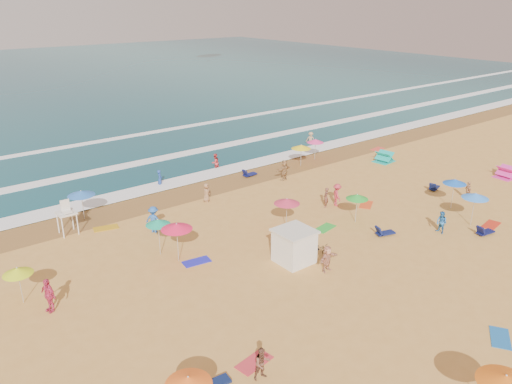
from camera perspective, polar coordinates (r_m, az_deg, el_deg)
ground at (r=32.16m, az=2.65°, el=-6.68°), size 220.00×220.00×0.00m
wet_sand at (r=41.55m, az=-8.62°, el=-0.23°), size 220.00×220.00×0.00m
surf_foam at (r=48.99m, az=-13.79°, el=2.86°), size 200.00×18.70×0.05m
cabana at (r=30.48m, az=4.39°, el=-6.27°), size 2.00×2.00×2.00m
cabana_roof at (r=30.01m, az=4.44°, el=-4.48°), size 2.20×2.20×0.12m
bicycle at (r=31.75m, az=7.28°, el=-6.41°), size 0.60×1.57×0.81m
lifeguard_stand at (r=36.21m, az=-20.78°, el=-2.97°), size 1.20×1.20×2.10m
beach_umbrellas at (r=29.76m, az=-2.31°, el=-4.50°), size 41.94×30.24×0.78m
loungers at (r=31.92m, az=11.09°, el=-6.98°), size 55.08×23.34×0.34m
towels at (r=30.59m, az=5.52°, el=-8.31°), size 52.94×28.90×0.03m
popup_tents at (r=50.15m, az=20.57°, el=3.12°), size 7.05×11.54×1.20m
beachgoers at (r=35.70m, az=-2.57°, el=-2.29°), size 43.20×26.02×2.15m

